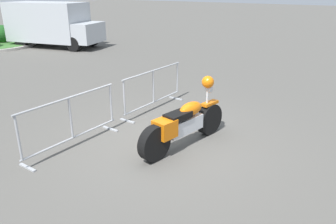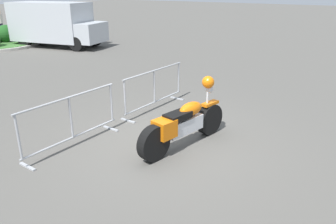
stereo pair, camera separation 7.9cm
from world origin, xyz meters
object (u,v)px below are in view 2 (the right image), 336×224
Objects in this scene: crowd_barrier_near at (71,121)px; crowd_barrier_far at (154,89)px; pedestrian at (0,22)px; motorcycle at (184,123)px; delivery_van at (55,23)px.

crowd_barrier_far is (2.69, 0.00, 0.00)m from crowd_barrier_near.
pedestrian reaches higher than crowd_barrier_far.
crowd_barrier_near is at bearing 135.19° from motorcycle.
delivery_van reaches higher than motorcycle.
delivery_van reaches higher than pedestrian.
delivery_van is (7.32, 10.40, 0.69)m from crowd_barrier_near.
crowd_barrier_far is 0.44× the size of delivery_van.
motorcycle is at bearing -41.63° from delivery_van.
motorcycle is at bearing 18.24° from pedestrian.
motorcycle is 19.31m from pedestrian.
motorcycle is 2.25m from crowd_barrier_near.
motorcycle is 1.01× the size of crowd_barrier_near.
pedestrian is at bearing 73.53° from crowd_barrier_far.
motorcycle is 1.40× the size of pedestrian.
crowd_barrier_near is 1.38× the size of pedestrian.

